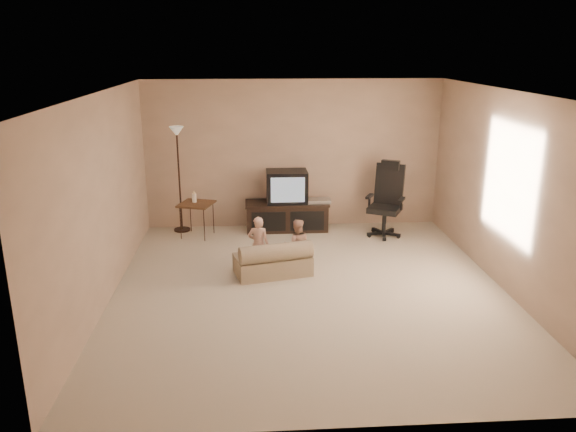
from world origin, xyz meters
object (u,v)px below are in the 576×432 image
(floor_lamp, at_px, (178,156))
(toddler_right, at_px, (297,245))
(office_chair, at_px, (386,209))
(side_table, at_px, (196,204))
(toddler_left, at_px, (258,244))
(tv_stand, at_px, (287,206))
(child_sofa, at_px, (274,261))

(floor_lamp, xyz_separation_m, toddler_right, (1.80, -1.91, -0.92))
(office_chair, height_order, floor_lamp, floor_lamp)
(side_table, relative_size, toddler_right, 1.02)
(floor_lamp, height_order, toddler_left, floor_lamp)
(side_table, distance_m, toddler_left, 1.88)
(tv_stand, bearing_deg, office_chair, -14.06)
(office_chair, bearing_deg, child_sofa, -112.67)
(child_sofa, bearing_deg, toddler_right, 7.21)
(tv_stand, relative_size, child_sofa, 1.29)
(floor_lamp, xyz_separation_m, toddler_left, (1.27, -1.90, -0.89))
(child_sofa, distance_m, toddler_right, 0.39)
(tv_stand, distance_m, side_table, 1.53)
(side_table, height_order, toddler_left, toddler_left)
(floor_lamp, bearing_deg, toddler_right, -46.71)
(toddler_right, bearing_deg, child_sofa, 20.10)
(tv_stand, xyz_separation_m, side_table, (-1.50, -0.25, 0.12))
(tv_stand, distance_m, toddler_left, 1.91)
(toddler_left, bearing_deg, office_chair, -137.64)
(floor_lamp, relative_size, toddler_right, 2.35)
(child_sofa, xyz_separation_m, toddler_right, (0.33, 0.12, 0.18))
(tv_stand, xyz_separation_m, toddler_right, (0.01, -1.85, -0.05))
(side_table, xyz_separation_m, toddler_right, (1.51, -1.61, -0.17))
(tv_stand, xyz_separation_m, floor_lamp, (-1.79, 0.06, 0.87))
(office_chair, bearing_deg, side_table, -154.92)
(office_chair, distance_m, side_table, 3.11)
(side_table, bearing_deg, office_chair, -2.80)
(office_chair, xyz_separation_m, floor_lamp, (-3.39, 0.46, 0.85))
(child_sofa, distance_m, toddler_left, 0.31)
(floor_lamp, height_order, toddler_right, floor_lamp)
(child_sofa, relative_size, toddler_left, 1.39)
(office_chair, bearing_deg, floor_lamp, -159.78)
(floor_lamp, distance_m, toddler_left, 2.45)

